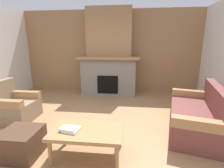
{
  "coord_description": "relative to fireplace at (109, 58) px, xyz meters",
  "views": [
    {
      "loc": [
        0.68,
        -2.66,
        1.59
      ],
      "look_at": [
        0.27,
        1.05,
        0.69
      ],
      "focal_mm": 26.34,
      "sensor_mm": 36.0,
      "label": 1
    }
  ],
  "objects": [
    {
      "name": "couch",
      "position": [
        1.98,
        -2.23,
        -0.88
      ],
      "size": [
        1.25,
        1.95,
        0.85
      ],
      "color": "brown",
      "rests_on": "ground"
    },
    {
      "name": "ottoman",
      "position": [
        -0.86,
        -3.33,
        -0.96
      ],
      "size": [
        0.52,
        0.52,
        0.4
      ],
      "primitive_type": "cube",
      "color": "#4C3323",
      "rests_on": "ground"
    },
    {
      "name": "wall_back_wood_panel",
      "position": [
        0.0,
        0.38,
        0.19
      ],
      "size": [
        6.0,
        0.12,
        2.7
      ],
      "primitive_type": "cube",
      "color": "#997047",
      "rests_on": "ground"
    },
    {
      "name": "armchair",
      "position": [
        -1.79,
        -2.22,
        -0.87
      ],
      "size": [
        0.76,
        0.76,
        0.85
      ],
      "color": "#847056",
      "rests_on": "ground"
    },
    {
      "name": "ground",
      "position": [
        0.0,
        -2.62,
        -1.16
      ],
      "size": [
        9.0,
        9.0,
        0.0
      ],
      "primitive_type": "plane",
      "color": "#9E754C"
    },
    {
      "name": "fireplace",
      "position": [
        0.0,
        0.0,
        0.0
      ],
      "size": [
        1.9,
        0.82,
        2.7
      ],
      "color": "gray",
      "rests_on": "ground"
    },
    {
      "name": "book_stack_near_edge",
      "position": [
        -0.12,
        -3.3,
        -0.71
      ],
      "size": [
        0.28,
        0.25,
        0.05
      ],
      "color": "beige",
      "rests_on": "coffee_table"
    },
    {
      "name": "coffee_table",
      "position": [
        0.1,
        -3.25,
        -0.79
      ],
      "size": [
        1.0,
        0.6,
        0.43
      ],
      "color": "#A87A4C",
      "rests_on": "ground"
    }
  ]
}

